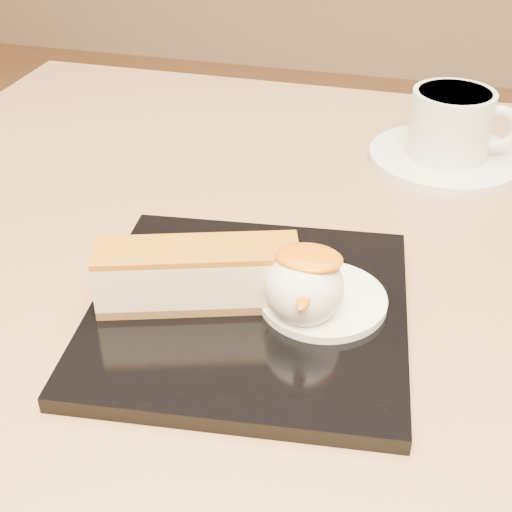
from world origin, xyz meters
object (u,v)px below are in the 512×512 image
(cheesecake, at_px, (198,275))
(coffee_cup, at_px, (453,122))
(ice_cream_scoop, at_px, (304,287))
(saucer, at_px, (445,158))
(table, at_px, (256,401))
(dessert_plate, at_px, (249,311))

(cheesecake, height_order, coffee_cup, coffee_cup)
(ice_cream_scoop, xyz_separation_m, saucer, (0.08, 0.29, -0.03))
(table, xyz_separation_m, ice_cream_scoop, (0.05, -0.08, 0.19))
(saucer, relative_size, coffee_cup, 1.42)
(table, height_order, ice_cream_scoop, ice_cream_scoop)
(ice_cream_scoop, relative_size, saucer, 0.35)
(dessert_plate, xyz_separation_m, cheesecake, (-0.04, -0.01, 0.03))
(cheesecake, bearing_deg, ice_cream_scoop, -18.19)
(table, distance_m, saucer, 0.30)
(saucer, height_order, coffee_cup, coffee_cup)
(table, bearing_deg, ice_cream_scoop, -54.88)
(saucer, xyz_separation_m, coffee_cup, (0.00, 0.00, 0.04))
(dessert_plate, xyz_separation_m, saucer, (0.12, 0.29, -0.00))
(coffee_cup, bearing_deg, dessert_plate, -113.97)
(cheesecake, relative_size, ice_cream_scoop, 2.72)
(saucer, bearing_deg, cheesecake, -118.23)
(cheesecake, xyz_separation_m, saucer, (0.16, 0.29, -0.03))
(saucer, bearing_deg, coffee_cup, 0.60)
(table, bearing_deg, coffee_cup, 57.67)
(ice_cream_scoop, bearing_deg, coffee_cup, 73.87)
(dessert_plate, distance_m, ice_cream_scoop, 0.05)
(cheesecake, bearing_deg, coffee_cup, 43.28)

